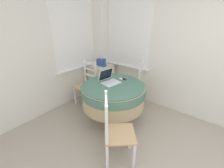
{
  "coord_description": "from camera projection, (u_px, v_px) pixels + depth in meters",
  "views": [
    {
      "loc": [
        -0.97,
        0.09,
        1.87
      ],
      "look_at": [
        1.08,
        1.71,
        0.69
      ],
      "focal_mm": 24.0,
      "sensor_mm": 36.0,
      "label": 1
    }
  ],
  "objects": [
    {
      "name": "round_dining_table",
      "position": [
        113.0,
        94.0,
        2.71
      ],
      "size": [
        1.15,
        1.15,
        0.77
      ],
      "color": "#4C3D2D",
      "rests_on": "ground_plane"
    },
    {
      "name": "cell_phone",
      "position": [
        124.0,
        79.0,
        2.87
      ],
      "size": [
        0.07,
        0.11,
        0.01
      ],
      "color": "black",
      "rests_on": "round_dining_table"
    },
    {
      "name": "dining_chair_near_right_window",
      "position": [
        134.0,
        83.0,
        3.43
      ],
      "size": [
        0.5,
        0.5,
        1.0
      ],
      "color": "tan",
      "rests_on": "ground_plane"
    },
    {
      "name": "dining_chair_camera_near",
      "position": [
        116.0,
        133.0,
        1.97
      ],
      "size": [
        0.56,
        0.56,
        1.0
      ],
      "color": "tan",
      "rests_on": "ground_plane"
    },
    {
      "name": "corner_room_shell",
      "position": [
        111.0,
        52.0,
        2.72
      ],
      "size": [
        4.28,
        4.69,
        2.55
      ],
      "color": "white",
      "rests_on": "ground_plane"
    },
    {
      "name": "computer_mouse",
      "position": [
        121.0,
        79.0,
        2.83
      ],
      "size": [
        0.06,
        0.09,
        0.04
      ],
      "color": "white",
      "rests_on": "round_dining_table"
    },
    {
      "name": "dining_chair_near_back_window",
      "position": [
        87.0,
        85.0,
        3.35
      ],
      "size": [
        0.41,
        0.41,
        1.0
      ],
      "color": "tan",
      "rests_on": "ground_plane"
    },
    {
      "name": "storage_box",
      "position": [
        101.0,
        62.0,
        3.76
      ],
      "size": [
        0.17,
        0.17,
        0.16
      ],
      "color": "#2D4C93",
      "rests_on": "corner_cabinet"
    },
    {
      "name": "laptop",
      "position": [
        109.0,
        80.0,
        2.72
      ],
      "size": [
        0.36,
        0.35,
        0.24
      ],
      "color": "white",
      "rests_on": "round_dining_table"
    },
    {
      "name": "corner_cabinet",
      "position": [
        102.0,
        79.0,
        3.92
      ],
      "size": [
        0.58,
        0.51,
        0.74
      ],
      "color": "beige",
      "rests_on": "ground_plane"
    },
    {
      "name": "book_on_cabinet",
      "position": [
        103.0,
        66.0,
        3.71
      ],
      "size": [
        0.12,
        0.18,
        0.02
      ],
      "color": "#33478C",
      "rests_on": "corner_cabinet"
    }
  ]
}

